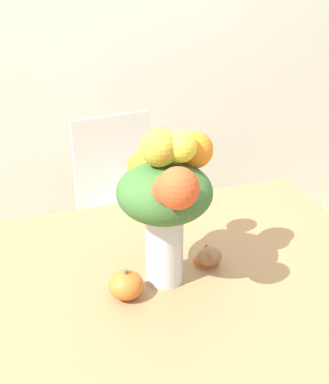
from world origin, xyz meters
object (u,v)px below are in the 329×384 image
object	(u,v)px
dining_chair_near_window	(123,216)
pumpkin	(126,285)
flower_vase	(166,194)
turkey_figurine	(208,255)

from	to	relation	value
dining_chair_near_window	pumpkin	bearing A→B (deg)	-110.12
flower_vase	turkey_figurine	bearing A→B (deg)	14.48
flower_vase	turkey_figurine	distance (m)	0.32
pumpkin	turkey_figurine	xyz separation A→B (m)	(0.31, 0.09, -0.01)
turkey_figurine	pumpkin	bearing A→B (deg)	-163.79
pumpkin	turkey_figurine	world-z (taller)	pumpkin
flower_vase	turkey_figurine	world-z (taller)	flower_vase
flower_vase	turkey_figurine	size ratio (longest dim) A/B	4.30
pumpkin	dining_chair_near_window	bearing A→B (deg)	76.57
pumpkin	turkey_figurine	size ratio (longest dim) A/B	0.90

